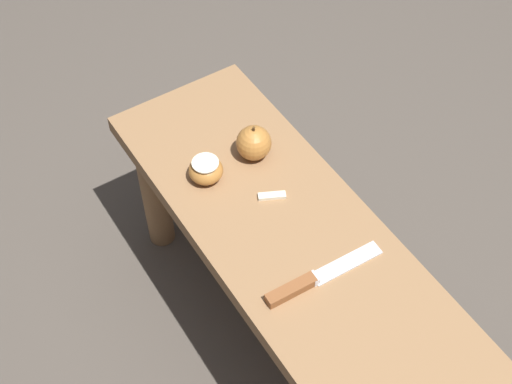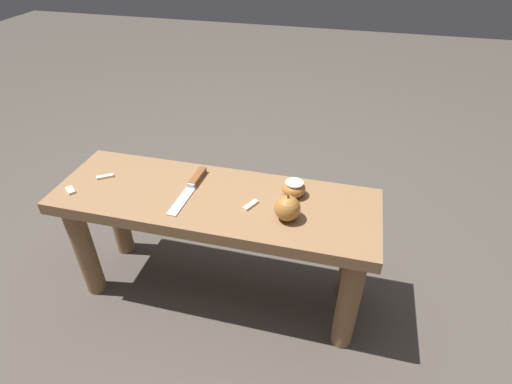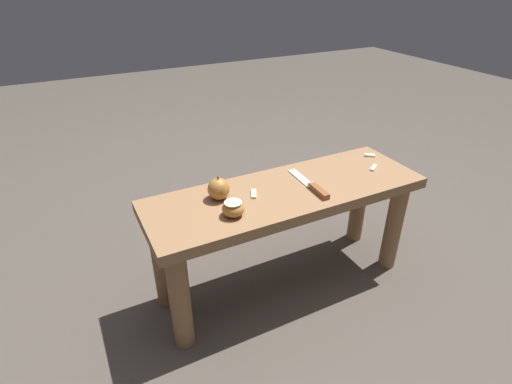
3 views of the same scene
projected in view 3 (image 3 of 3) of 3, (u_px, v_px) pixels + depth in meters
The scene contains 8 objects.
ground_plane at pixel (283, 281), 1.66m from camera, with size 8.00×8.00×0.00m, color #4C443D.
wooden_bench at pixel (286, 212), 1.49m from camera, with size 1.04×0.34×0.44m.
knife at pixel (313, 187), 1.44m from camera, with size 0.04×0.25×0.02m.
apple_whole at pixel (219, 189), 1.36m from camera, with size 0.08×0.08×0.09m.
apple_cut at pixel (233, 209), 1.28m from camera, with size 0.07×0.07×0.05m.
apple_slice_near_knife at pixel (370, 155), 1.69m from camera, with size 0.05×0.04×0.01m.
apple_slice_center at pixel (374, 168), 1.58m from camera, with size 0.05×0.04×0.01m.
apple_slice_near_bowl at pixel (254, 194), 1.40m from camera, with size 0.04×0.06×0.01m.
Camera 3 is at (0.67, 1.07, 1.15)m, focal length 28.00 mm.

